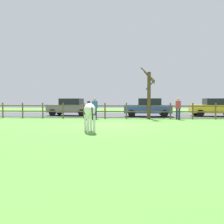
% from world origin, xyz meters
% --- Properties ---
extents(ground_plane, '(60.00, 60.00, 0.00)m').
position_xyz_m(ground_plane, '(0.00, 0.00, 0.00)').
color(ground_plane, '#549338').
extents(parking_asphalt, '(28.00, 7.40, 0.05)m').
position_xyz_m(parking_asphalt, '(0.00, 9.30, 0.03)').
color(parking_asphalt, '#47474C').
rests_on(parking_asphalt, ground_plane).
extents(paddock_fence, '(20.46, 0.11, 1.25)m').
position_xyz_m(paddock_fence, '(-0.82, 5.00, 0.71)').
color(paddock_fence, brown).
rests_on(paddock_fence, ground_plane).
extents(bare_tree, '(1.12, 1.14, 3.94)m').
position_xyz_m(bare_tree, '(2.60, 4.88, 1.95)').
color(bare_tree, '#513A23').
rests_on(bare_tree, ground_plane).
extents(zebra, '(0.93, 1.86, 1.41)m').
position_xyz_m(zebra, '(-0.64, -2.76, 0.93)').
color(zebra, white).
rests_on(zebra, ground_plane).
extents(crow_on_grass, '(0.22, 0.10, 0.20)m').
position_xyz_m(crow_on_grass, '(-1.83, 2.44, 0.13)').
color(crow_on_grass, black).
rests_on(crow_on_grass, ground_plane).
extents(parked_car_grey, '(4.10, 2.09, 1.56)m').
position_xyz_m(parked_car_grey, '(-4.34, 7.68, 0.84)').
color(parked_car_grey, slate).
rests_on(parked_car_grey, parking_asphalt).
extents(parked_car_blue, '(4.05, 1.98, 1.56)m').
position_xyz_m(parked_car_blue, '(2.70, 7.05, 0.84)').
color(parked_car_blue, '#2D4CAD').
rests_on(parked_car_blue, parking_asphalt).
extents(parked_car_yellow, '(4.03, 1.94, 1.56)m').
position_xyz_m(parked_car_yellow, '(8.49, 7.74, 0.84)').
color(parked_car_yellow, yellow).
rests_on(parked_car_yellow, parking_asphalt).
extents(visitor_left_of_tree, '(0.41, 0.32, 1.64)m').
position_xyz_m(visitor_left_of_tree, '(-1.55, 4.46, 0.91)').
color(visitor_left_of_tree, '#232847').
rests_on(visitor_left_of_tree, ground_plane).
extents(visitor_right_of_tree, '(0.37, 0.23, 1.64)m').
position_xyz_m(visitor_right_of_tree, '(4.77, 4.56, 0.91)').
color(visitor_right_of_tree, '#232847').
rests_on(visitor_right_of_tree, ground_plane).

